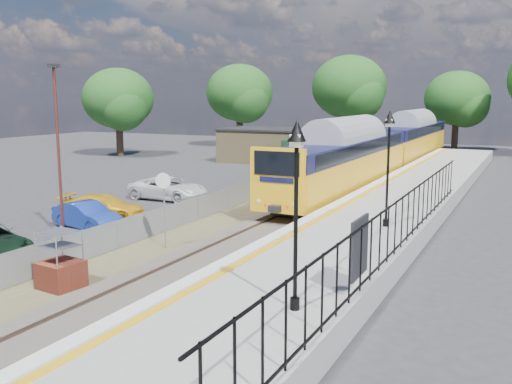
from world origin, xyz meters
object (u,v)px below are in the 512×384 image
Objects in this scene: victorian_lamp_north at (389,141)px; train at (386,145)px; car_white at (169,188)px; carpark_lamp at (58,143)px; car_blue at (87,216)px; car_yellow at (104,207)px; speed_sign at (164,197)px; brick_plinth at (60,261)px; victorian_lamp_south at (296,171)px.

victorian_lamp_north reaches higher than train.
car_white is at bearing -118.36° from train.
carpark_lamp reaches higher than train.
car_blue is 2.19m from car_yellow.
train is 9.65× the size of car_yellow.
victorian_lamp_north is 14.36m from car_yellow.
victorian_lamp_north is 1.49× the size of speed_sign.
train is at bearing -35.96° from car_yellow.
speed_sign is (-7.80, -4.15, -2.16)m from victorian_lamp_north.
victorian_lamp_north is 15.50m from car_white.
brick_plinth is at bearing -156.24° from car_white.
car_blue is at bearing 127.23° from brick_plinth.
victorian_lamp_north is (-0.20, 10.00, 0.00)m from victorian_lamp_south.
brick_plinth is 0.39× the size of car_white.
victorian_lamp_north is 2.42× the size of brick_plinth.
brick_plinth is (-2.68, -31.09, -1.43)m from train.
victorian_lamp_north is at bearing 10.46° from speed_sign.
victorian_lamp_north is 12.86m from brick_plinth.
train is at bearing 74.76° from carpark_lamp.
car_white is at bearing 106.62° from speed_sign.
victorian_lamp_north is 1.21× the size of car_blue.
victorian_lamp_south is 17.22m from car_yellow.
victorian_lamp_north reaches higher than speed_sign.
carpark_lamp reaches higher than victorian_lamp_south.
brick_plinth is 15.95m from car_white.
car_yellow is 5.98m from car_white.
brick_plinth is (-8.18, 0.50, -3.39)m from victorian_lamp_south.
car_white is (-14.34, 15.20, -3.63)m from victorian_lamp_south.
carpark_lamp is at bearing 134.32° from brick_plinth.
carpark_lamp is at bearing -105.24° from train.
victorian_lamp_south is at bearing -105.68° from car_blue.
victorian_lamp_south is at bearing -135.66° from car_white.
victorian_lamp_south is 1.49× the size of speed_sign.
car_blue is 8.08m from car_white.
car_white is at bearing 112.75° from brick_plinth.
brick_plinth is at bearing -161.03° from car_yellow.
car_blue is at bearing -107.65° from train.
car_blue is (-7.76, -24.39, -1.71)m from train.
brick_plinth is (-7.98, -9.50, -3.39)m from victorian_lamp_north.
car_yellow is (-6.06, 3.38, -1.53)m from speed_sign.
victorian_lamp_south is 0.95× the size of car_white.
speed_sign is (-2.50, -25.73, -0.20)m from train.
victorian_lamp_north is 13.42m from carpark_lamp.
car_white reaches higher than car_yellow.
speed_sign is 0.81× the size of car_blue.
speed_sign reaches higher than brick_plinth.
victorian_lamp_south is 10.00m from victorian_lamp_north.
train reaches higher than speed_sign.
victorian_lamp_south is at bearing -138.29° from car_yellow.
car_white is (-14.14, 5.20, -3.63)m from victorian_lamp_north.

